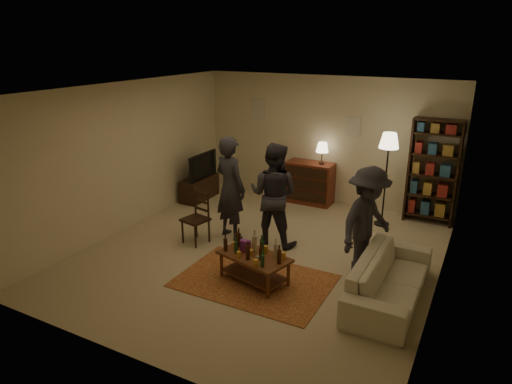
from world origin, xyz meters
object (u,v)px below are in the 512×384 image
Objects in this scene: person_by_sofa at (367,222)px; bookshelf at (433,171)px; coffee_table at (254,257)px; dining_chair at (198,216)px; person_left at (230,188)px; person_right at (274,195)px; dresser at (310,182)px; sofa at (390,279)px; tv_stand at (199,182)px; floor_lamp at (389,147)px.

bookshelf is at bearing 6.94° from person_by_sofa.
coffee_table is 1.75m from person_by_sofa.
person_left reaches higher than dining_chair.
person_right is (-0.32, 1.32, 0.51)m from coffee_table.
dresser is 0.65× the size of sofa.
dining_chair reaches higher than sofa.
coffee_table is 1.74m from person_left.
person_right is (-2.19, 0.88, 0.59)m from sofa.
coffee_table is at bearing -43.61° from tv_stand.
coffee_table is 1.46m from person_right.
person_left is at bearing 5.01° from person_right.
bookshelf is at bearing 1.57° from dresser.
coffee_table is at bearing -14.81° from dining_chair.
tv_stand is 0.51× the size of sofa.
person_right is (-2.24, -2.30, -0.14)m from bookshelf.
dining_chair is 2.96m from dresser.
person_right is (1.20, 0.55, 0.41)m from dining_chair.
bookshelf is 1.12× the size of person_right.
person_right is (0.80, 0.10, -0.03)m from person_left.
tv_stand is at bearing -157.93° from dresser.
dresser is at bearing 82.43° from dining_chair.
dresser is at bearing 163.43° from floor_lamp.
person_right is at bearing -28.33° from tv_stand.
person_left is 1.03× the size of person_right.
tv_stand reaches higher than dining_chair.
dresser is (2.25, 0.91, 0.09)m from tv_stand.
sofa is 0.92m from person_by_sofa.
tv_stand is (-2.78, 2.65, -0.00)m from coffee_table.
dining_chair is 0.88× the size of tv_stand.
tv_stand is 4.13m from floor_lamp.
coffee_table is 0.85× the size of dresser.
dining_chair is 4.50m from bookshelf.
bookshelf reaches higher than person_left.
person_by_sofa is (0.20, -2.06, -0.68)m from floor_lamp.
person_left is at bearing 60.26° from dining_chair.
person_left is at bearing -40.70° from tv_stand.
bookshelf is 1.09× the size of person_left.
bookshelf is (3.43, 2.86, 0.55)m from dining_chair.
bookshelf is at bearing 37.39° from floor_lamp.
tv_stand is 2.25m from person_left.
tv_stand is 5.14m from sofa.
dresser is at bearing -178.43° from bookshelf.
person_by_sofa is (1.37, 1.00, 0.45)m from coffee_table.
dresser is (-0.53, 3.56, 0.09)m from coffee_table.
floor_lamp is at bearing 15.02° from sofa.
sofa is at bearing -175.98° from person_left.
dining_chair is 0.75m from person_left.
person_left reaches higher than floor_lamp.
floor_lamp is (3.94, 0.41, 1.14)m from tv_stand.
person_by_sofa is at bearing 16.59° from dining_chair.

